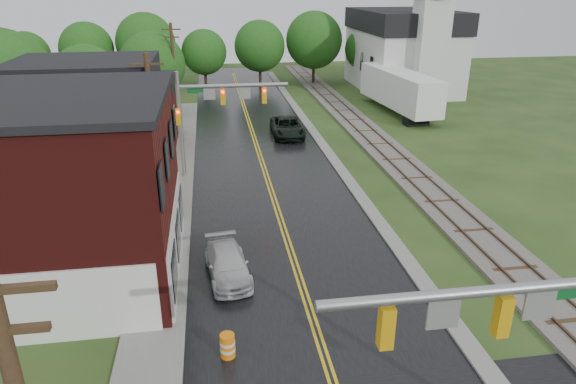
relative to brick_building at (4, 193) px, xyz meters
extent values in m
cube|color=black|center=(12.48, 15.00, -4.15)|extent=(10.00, 90.00, 0.02)
cube|color=gray|center=(17.88, 20.00, -4.15)|extent=(0.80, 70.00, 0.12)
cube|color=gray|center=(6.28, 10.00, -4.15)|extent=(2.40, 50.00, 0.12)
cube|color=#4D1210|center=(-0.02, 0.00, -0.15)|extent=(14.00, 10.00, 8.00)
cube|color=silver|center=(7.03, 0.00, -2.65)|extent=(0.10, 9.50, 3.00)
cube|color=tan|center=(1.48, 11.00, -0.95)|extent=(8.00, 7.00, 6.40)
cube|color=#3F0F0C|center=(2.48, 20.00, -1.95)|extent=(7.00, 6.00, 4.40)
cube|color=silver|center=(32.48, 40.00, -0.65)|extent=(10.00, 16.00, 7.00)
cube|color=black|center=(32.48, 40.00, 4.05)|extent=(10.40, 16.40, 2.40)
cube|color=silver|center=(32.48, 32.00, 1.35)|extent=(3.20, 3.20, 11.00)
cube|color=#59544C|center=(22.48, 20.00, -4.05)|extent=(3.20, 80.00, 0.20)
cube|color=#4C3828|center=(21.76, 20.00, -3.91)|extent=(0.10, 80.00, 0.12)
cube|color=#4C3828|center=(23.20, 20.00, -3.91)|extent=(0.10, 80.00, 0.12)
cylinder|color=gray|center=(14.48, -13.00, 2.05)|extent=(7.20, 0.26, 0.26)
cube|color=orange|center=(15.20, -13.00, 1.35)|extent=(0.32, 0.30, 1.05)
cube|color=orange|center=(12.47, -13.00, 1.35)|extent=(0.32, 0.30, 1.05)
cube|color=gray|center=(16.07, -13.00, 1.55)|extent=(0.75, 0.06, 0.75)
cube|color=gray|center=(13.76, -13.00, 1.55)|extent=(0.75, 0.06, 0.75)
cube|color=#0C5926|center=(16.79, -13.00, 1.80)|extent=(1.40, 0.04, 0.30)
cylinder|color=gray|center=(6.88, 12.00, -0.55)|extent=(0.28, 0.28, 7.20)
cylinder|color=gray|center=(10.48, 12.00, 2.05)|extent=(7.20, 0.26, 0.26)
cube|color=orange|center=(9.76, 12.00, 1.35)|extent=(0.32, 0.30, 1.05)
cube|color=orange|center=(12.50, 12.00, 1.35)|extent=(0.32, 0.30, 1.05)
cube|color=gray|center=(8.90, 12.00, 1.55)|extent=(0.75, 0.06, 0.75)
cube|color=gray|center=(11.20, 12.00, 1.55)|extent=(0.75, 0.06, 0.75)
cube|color=#0C5926|center=(8.18, 12.00, 1.80)|extent=(1.40, 0.04, 0.30)
sphere|color=#FF0C0C|center=(9.76, 11.82, 1.68)|extent=(0.20, 0.20, 0.20)
cube|color=#382616|center=(5.68, -15.00, 3.55)|extent=(1.40, 0.12, 0.12)
cylinder|color=#382616|center=(5.68, 7.00, 0.35)|extent=(0.28, 0.28, 9.00)
cube|color=#382616|center=(5.68, 7.00, 4.25)|extent=(1.80, 0.12, 0.12)
cube|color=#382616|center=(5.68, 7.00, 3.55)|extent=(1.40, 0.12, 0.12)
cylinder|color=#382616|center=(5.68, 29.00, 0.35)|extent=(0.28, 0.28, 9.00)
cube|color=#382616|center=(5.68, 29.00, 4.25)|extent=(1.80, 0.12, 0.12)
cube|color=#382616|center=(5.68, 29.00, 3.55)|extent=(1.40, 0.12, 0.12)
cylinder|color=black|center=(-5.52, 17.00, -2.44)|extent=(0.36, 0.36, 3.42)
sphere|color=#244D16|center=(-5.52, 17.00, 1.74)|extent=(7.60, 7.60, 7.60)
sphere|color=#244D16|center=(-4.92, 16.60, 1.07)|extent=(5.32, 5.32, 5.32)
cylinder|color=black|center=(-1.52, 25.00, -2.80)|extent=(0.36, 0.36, 2.70)
sphere|color=#244D16|center=(-1.52, 25.00, 0.50)|extent=(6.00, 6.00, 6.00)
sphere|color=#244D16|center=(-0.92, 24.60, -0.03)|extent=(4.20, 4.20, 4.20)
cylinder|color=black|center=(3.48, 31.00, -2.71)|extent=(0.36, 0.36, 2.88)
sphere|color=#244D16|center=(3.48, 31.00, 0.81)|extent=(6.40, 6.40, 6.40)
sphere|color=#244D16|center=(4.08, 30.60, 0.25)|extent=(4.48, 4.48, 4.48)
imported|color=black|center=(15.40, 21.07, -3.36)|extent=(2.70, 5.70, 1.57)
imported|color=silver|center=(9.28, -1.39, -3.52)|extent=(2.24, 4.52, 1.26)
cube|color=black|center=(27.92, 22.88, -3.75)|extent=(2.30, 1.39, 0.80)
cylinder|color=gray|center=(27.92, 31.35, -3.75)|extent=(0.16, 0.16, 0.80)
cube|color=white|center=(27.92, 27.96, -1.66)|extent=(4.14, 13.76, 3.39)
cylinder|color=orange|center=(9.05, -6.84, -3.68)|extent=(0.61, 0.61, 0.94)
camera|label=1|loc=(8.96, -21.81, 8.34)|focal=32.00mm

